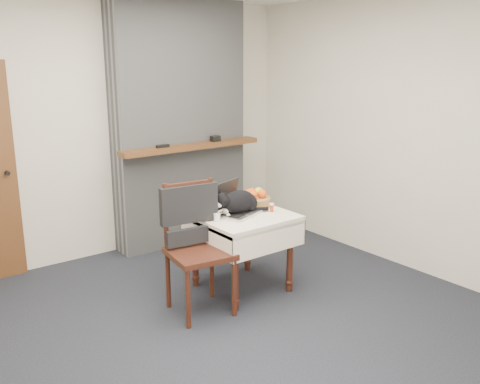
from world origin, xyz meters
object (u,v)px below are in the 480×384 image
at_px(chair, 194,229).
at_px(laptop, 233,206).
at_px(pill_bottle, 272,207).
at_px(fruit_basket, 255,199).
at_px(cat, 239,202).
at_px(cream_jar, 217,217).
at_px(side_table, 242,226).

bearing_deg(chair, laptop, 19.13).
xyz_separation_m(pill_bottle, fruit_basket, (0.01, 0.24, 0.02)).
bearing_deg(fruit_basket, cat, -157.17).
bearing_deg(pill_bottle, cream_jar, 172.16).
xyz_separation_m(cream_jar, fruit_basket, (0.54, 0.16, 0.03)).
distance_m(side_table, pill_bottle, 0.31).
distance_m(side_table, cat, 0.22).
relative_size(side_table, cat, 1.58).
xyz_separation_m(laptop, pill_bottle, (0.31, -0.16, -0.03)).
distance_m(cream_jar, fruit_basket, 0.57).
bearing_deg(laptop, fruit_basket, -5.33).
xyz_separation_m(side_table, fruit_basket, (0.25, 0.13, 0.18)).
distance_m(cat, fruit_basket, 0.30).
bearing_deg(laptop, cat, -61.58).
bearing_deg(side_table, pill_bottle, -24.02).
distance_m(cat, chair, 0.52).
xyz_separation_m(cat, fruit_basket, (0.27, 0.11, -0.04)).
bearing_deg(fruit_basket, cream_jar, -163.13).
bearing_deg(side_table, cream_jar, -173.01).
bearing_deg(side_table, cat, 146.70).
height_order(cat, pill_bottle, cat).
bearing_deg(fruit_basket, side_table, -152.88).
bearing_deg(side_table, fruit_basket, 27.12).
relative_size(cat, cream_jar, 7.61).
xyz_separation_m(side_table, chair, (-0.52, -0.04, 0.09)).
xyz_separation_m(side_table, cat, (-0.02, 0.01, 0.22)).
bearing_deg(cat, side_table, -34.41).
distance_m(side_table, chair, 0.53).
bearing_deg(laptop, chair, 171.65).
xyz_separation_m(fruit_basket, chair, (-0.77, -0.17, -0.09)).
xyz_separation_m(laptop, cream_jar, (-0.23, -0.09, -0.04)).
relative_size(fruit_basket, chair, 0.26).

